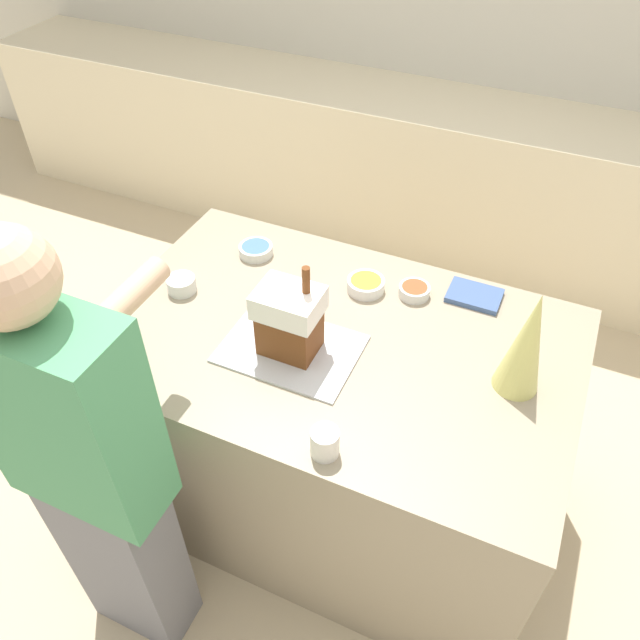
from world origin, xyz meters
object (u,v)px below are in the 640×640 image
(candy_bowl_far_right, at_px, (181,284))
(candy_bowl_front_corner, at_px, (365,284))
(baking_tray, at_px, (291,349))
(gingerbread_house, at_px, (289,319))
(person, at_px, (93,475))
(candy_bowl_far_left, at_px, (256,250))
(cookbook, at_px, (474,295))
(decorative_tree, at_px, (527,343))
(mug, at_px, (325,443))
(candy_bowl_near_tray_right, at_px, (414,290))

(candy_bowl_far_right, height_order, candy_bowl_front_corner, candy_bowl_far_right)
(baking_tray, relative_size, gingerbread_house, 1.33)
(gingerbread_house, relative_size, person, 0.19)
(candy_bowl_far_left, relative_size, cookbook, 0.70)
(baking_tray, bearing_deg, decorative_tree, 12.00)
(mug, xyz_separation_m, person, (-0.55, -0.30, -0.08))
(baking_tray, bearing_deg, person, -115.54)
(mug, bearing_deg, person, -151.31)
(candy_bowl_near_tray_right, bearing_deg, mug, -91.35)
(decorative_tree, bearing_deg, candy_bowl_far_left, 165.96)
(candy_bowl_far_right, bearing_deg, cookbook, 22.12)
(candy_bowl_far_right, xyz_separation_m, cookbook, (0.95, 0.39, -0.02))
(decorative_tree, relative_size, mug, 4.06)
(decorative_tree, height_order, person, person)
(decorative_tree, distance_m, candy_bowl_front_corner, 0.64)
(candy_bowl_near_tray_right, bearing_deg, person, -118.87)
(mug, distance_m, person, 0.63)
(candy_bowl_far_right, relative_size, person, 0.06)
(baking_tray, distance_m, gingerbread_house, 0.13)
(gingerbread_house, relative_size, cookbook, 1.76)
(candy_bowl_front_corner, bearing_deg, candy_bowl_near_tray_right, 13.94)
(gingerbread_house, bearing_deg, candy_bowl_front_corner, 74.09)
(candy_bowl_far_left, xyz_separation_m, candy_bowl_front_corner, (0.45, -0.02, 0.00))
(candy_bowl_far_right, height_order, candy_bowl_near_tray_right, candy_bowl_far_right)
(candy_bowl_far_left, distance_m, cookbook, 0.82)
(candy_bowl_front_corner, xyz_separation_m, cookbook, (0.36, 0.11, -0.01))
(cookbook, xyz_separation_m, person, (-0.77, -1.11, -0.04))
(candy_bowl_far_left, bearing_deg, candy_bowl_front_corner, -3.14)
(baking_tray, distance_m, cookbook, 0.68)
(candy_bowl_near_tray_right, height_order, mug, mug)
(candy_bowl_far_left, height_order, candy_bowl_front_corner, candy_bowl_front_corner)
(candy_bowl_front_corner, xyz_separation_m, person, (-0.40, -0.99, -0.06))
(candy_bowl_far_right, height_order, cookbook, candy_bowl_far_right)
(candy_bowl_far_right, distance_m, mug, 0.85)
(candy_bowl_far_left, xyz_separation_m, cookbook, (0.81, 0.09, -0.01))
(baking_tray, height_order, cookbook, cookbook)
(candy_bowl_front_corner, relative_size, person, 0.08)
(candy_bowl_near_tray_right, relative_size, mug, 1.24)
(candy_bowl_far_left, distance_m, candy_bowl_front_corner, 0.45)
(candy_bowl_front_corner, distance_m, cookbook, 0.38)
(mug, bearing_deg, decorative_tree, 47.36)
(baking_tray, xyz_separation_m, decorative_tree, (0.68, 0.14, 0.17))
(gingerbread_house, xyz_separation_m, candy_bowl_front_corner, (0.11, 0.38, -0.11))
(baking_tray, relative_size, person, 0.26)
(candy_bowl_far_right, bearing_deg, candy_bowl_front_corner, 24.89)
(decorative_tree, bearing_deg, candy_bowl_front_corner, 158.04)
(gingerbread_house, xyz_separation_m, mug, (0.26, -0.31, -0.09))
(gingerbread_house, height_order, candy_bowl_far_left, gingerbread_house)
(gingerbread_house, xyz_separation_m, person, (-0.29, -0.62, -0.16))
(candy_bowl_front_corner, bearing_deg, mug, -77.66)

